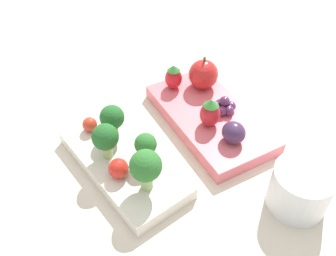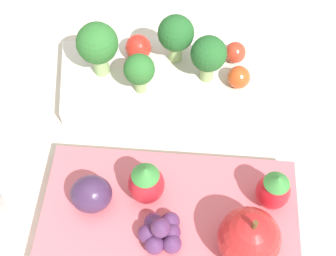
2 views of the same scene
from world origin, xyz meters
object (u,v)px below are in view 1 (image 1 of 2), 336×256
at_px(bento_box_savoury, 122,162).
at_px(grape_cluster, 224,106).
at_px(apple, 203,74).
at_px(plum, 234,133).
at_px(broccoli_floret_1, 146,167).
at_px(cherry_tomato_2, 109,116).
at_px(bento_box_fruit, 208,117).
at_px(cherry_tomato_0, 90,125).
at_px(broccoli_floret_3, 146,145).
at_px(strawberry_0, 210,113).
at_px(drinking_cup, 300,189).
at_px(broccoli_floret_0, 105,138).
at_px(strawberry_1, 174,77).
at_px(cherry_tomato_1, 118,168).
at_px(broccoli_floret_2, 112,118).

bearing_deg(bento_box_savoury, grape_cluster, -93.80).
xyz_separation_m(apple, plum, (-0.13, 0.05, -0.01)).
xyz_separation_m(broccoli_floret_1, cherry_tomato_2, (0.14, -0.03, -0.03)).
xyz_separation_m(bento_box_fruit, apple, (0.06, -0.04, 0.04)).
bearing_deg(bento_box_savoury, broccoli_floret_1, 179.18).
height_order(cherry_tomato_2, plum, plum).
relative_size(broccoli_floret_1, plum, 1.77).
relative_size(bento_box_fruit, cherry_tomato_0, 10.57).
bearing_deg(cherry_tomato_2, apple, -95.83).
relative_size(broccoli_floret_1, broccoli_floret_3, 1.35).
distance_m(bento_box_fruit, grape_cluster, 0.03).
xyz_separation_m(bento_box_savoury, strawberry_0, (-0.02, -0.14, 0.04)).
distance_m(cherry_tomato_0, drinking_cup, 0.31).
relative_size(bento_box_fruit, strawberry_0, 4.90).
xyz_separation_m(broccoli_floret_0, broccoli_floret_1, (-0.08, -0.01, 0.00)).
xyz_separation_m(apple, strawberry_1, (0.03, 0.04, -0.00)).
distance_m(broccoli_floret_0, grape_cluster, 0.20).
bearing_deg(strawberry_0, apple, -34.05).
xyz_separation_m(broccoli_floret_3, cherry_tomato_1, (-0.00, 0.04, -0.02)).
bearing_deg(bento_box_fruit, broccoli_floret_2, 73.50).
bearing_deg(broccoli_floret_2, strawberry_0, -116.83).
relative_size(grape_cluster, drinking_cup, 0.50).
bearing_deg(cherry_tomato_1, broccoli_floret_1, -154.35).
bearing_deg(bento_box_fruit, cherry_tomato_2, 61.33).
bearing_deg(plum, grape_cluster, -31.27).
relative_size(broccoli_floret_0, broccoli_floret_1, 0.89).
relative_size(cherry_tomato_0, cherry_tomato_2, 0.97).
bearing_deg(bento_box_savoury, strawberry_1, -61.37).
xyz_separation_m(broccoli_floret_0, strawberry_0, (-0.04, -0.16, -0.01)).
xyz_separation_m(bento_box_fruit, broccoli_floret_3, (-0.02, 0.14, 0.04)).
height_order(bento_box_fruit, cherry_tomato_1, cherry_tomato_1).
relative_size(bento_box_fruit, broccoli_floret_0, 4.17).
bearing_deg(strawberry_1, cherry_tomato_1, 122.38).
xyz_separation_m(broccoli_floret_0, apple, (0.04, -0.21, -0.01)).
bearing_deg(strawberry_0, broccoli_floret_0, 77.38).
xyz_separation_m(broccoli_floret_1, broccoli_floret_3, (0.04, -0.03, -0.01)).
bearing_deg(broccoli_floret_1, cherry_tomato_0, 3.38).
relative_size(strawberry_0, grape_cluster, 1.25).
distance_m(broccoli_floret_2, broccoli_floret_3, 0.07).
relative_size(cherry_tomato_0, plum, 0.62).
height_order(cherry_tomato_2, strawberry_1, strawberry_1).
relative_size(strawberry_1, plum, 1.25).
bearing_deg(broccoli_floret_1, broccoli_floret_0, 9.86).
distance_m(broccoli_floret_2, strawberry_1, 0.15).
relative_size(broccoli_floret_0, plum, 1.58).
xyz_separation_m(bento_box_fruit, plum, (-0.07, 0.01, 0.03)).
bearing_deg(broccoli_floret_3, drinking_cup, -142.73).
distance_m(bento_box_savoury, broccoli_floret_1, 0.08).
distance_m(grape_cluster, drinking_cup, 0.18).
bearing_deg(grape_cluster, bento_box_savoury, 86.20).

